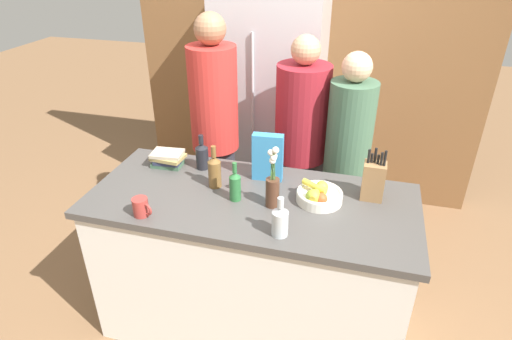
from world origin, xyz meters
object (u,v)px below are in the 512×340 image
at_px(person_at_sink, 215,127).
at_px(person_in_blue, 301,141).
at_px(fruit_bowl, 319,195).
at_px(book_stack, 168,159).
at_px(knife_block, 373,180).
at_px(bottle_oil, 235,185).
at_px(person_in_red_tee, 347,156).
at_px(bottle_vinegar, 280,220).
at_px(bottle_water, 215,171).
at_px(flower_vase, 273,185).
at_px(bottle_wine, 202,155).
at_px(coffee_mug, 141,207).
at_px(refrigerator, 270,102).
at_px(cereal_box, 268,157).

relative_size(person_at_sink, person_in_blue, 1.08).
relative_size(fruit_bowl, book_stack, 1.20).
xyz_separation_m(knife_block, bottle_oil, (-0.70, -0.21, -0.02)).
relative_size(book_stack, person_in_blue, 0.12).
relative_size(knife_block, person_in_red_tee, 0.19).
distance_m(bottle_vinegar, bottle_water, 0.56).
bearing_deg(person_in_red_tee, flower_vase, -126.68).
relative_size(bottle_water, person_in_red_tee, 0.16).
distance_m(bottle_oil, person_in_blue, 0.89).
relative_size(flower_vase, person_in_red_tee, 0.22).
bearing_deg(knife_block, bottle_water, -173.00).
bearing_deg(bottle_vinegar, bottle_wine, 138.80).
height_order(fruit_bowl, book_stack, fruit_bowl).
distance_m(knife_block, bottle_vinegar, 0.60).
bearing_deg(person_in_red_tee, coffee_mug, -146.11).
bearing_deg(bottle_wine, fruit_bowl, -14.41).
bearing_deg(person_at_sink, knife_block, -47.23).
xyz_separation_m(person_at_sink, person_in_red_tee, (0.92, 0.02, -0.11)).
distance_m(refrigerator, fruit_bowl, 1.47).
bearing_deg(flower_vase, person_in_red_tee, 66.62).
xyz_separation_m(bottle_wine, person_at_sink, (-0.09, 0.46, -0.02)).
xyz_separation_m(fruit_bowl, bottle_oil, (-0.44, -0.09, 0.05)).
height_order(coffee_mug, bottle_water, bottle_water).
relative_size(knife_block, bottle_vinegar, 1.42).
bearing_deg(person_at_sink, refrigerator, 50.82).
relative_size(fruit_bowl, person_at_sink, 0.14).
height_order(flower_vase, person_in_blue, person_in_blue).
relative_size(refrigerator, cereal_box, 6.86).
xyz_separation_m(knife_block, flower_vase, (-0.50, -0.21, 0.01)).
xyz_separation_m(bottle_oil, bottle_water, (-0.15, 0.10, 0.01)).
bearing_deg(fruit_bowl, coffee_mug, -156.99).
distance_m(fruit_bowl, bottle_water, 0.59).
bearing_deg(refrigerator, bottle_water, -89.85).
height_order(flower_vase, bottle_oil, flower_vase).
xyz_separation_m(refrigerator, cereal_box, (0.27, -1.18, 0.12)).
height_order(bottle_oil, person_in_red_tee, person_in_red_tee).
distance_m(fruit_bowl, person_in_red_tee, 0.68).
bearing_deg(person_at_sink, bottle_water, -91.08).
bearing_deg(bottle_wine, person_in_blue, 48.97).
bearing_deg(person_in_blue, bottle_oil, -74.90).
xyz_separation_m(fruit_bowl, flower_vase, (-0.23, -0.10, 0.08)).
relative_size(bottle_oil, bottle_wine, 1.02).
distance_m(bottle_vinegar, person_in_red_tee, 1.03).
bearing_deg(person_in_blue, knife_block, -24.21).
distance_m(fruit_bowl, person_in_blue, 0.80).
height_order(refrigerator, bottle_water, refrigerator).
relative_size(cereal_box, bottle_oil, 1.26).
height_order(cereal_box, person_at_sink, person_at_sink).
bearing_deg(cereal_box, person_in_blue, 81.27).
distance_m(cereal_box, bottle_vinegar, 0.53).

